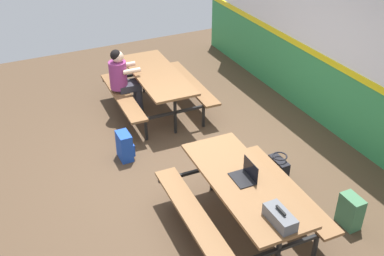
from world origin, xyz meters
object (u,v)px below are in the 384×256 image
at_px(student_nearer, 123,77).
at_px(picnic_table_right, 243,192).
at_px(satchel_spare, 125,146).
at_px(backpack_dark, 351,211).
at_px(tote_bag_bright, 278,169).
at_px(picnic_table_left, 157,82).
at_px(laptop_dark, 245,175).
at_px(toolbox_grey, 280,217).

bearing_deg(student_nearer, picnic_table_right, 6.07).
bearing_deg(satchel_spare, backpack_dark, 38.57).
bearing_deg(tote_bag_bright, satchel_spare, -129.41).
xyz_separation_m(picnic_table_left, tote_bag_bright, (2.60, 0.77, -0.38)).
distance_m(student_nearer, satchel_spare, 1.49).
xyz_separation_m(student_nearer, tote_bag_bright, (2.79, 1.32, -0.51)).
xyz_separation_m(student_nearer, laptop_dark, (3.35, 0.40, 0.08)).
distance_m(student_nearer, laptop_dark, 3.38).
xyz_separation_m(picnic_table_right, toolbox_grey, (0.76, -0.02, 0.23)).
bearing_deg(toolbox_grey, picnic_table_left, 176.90).
height_order(tote_bag_bright, satchel_spare, satchel_spare).
bearing_deg(satchel_spare, picnic_table_left, 138.74).
xyz_separation_m(student_nearer, satchel_spare, (1.34, -0.45, -0.49)).
relative_size(picnic_table_right, toolbox_grey, 5.01).
bearing_deg(picnic_table_left, picnic_table_right, -3.44).
bearing_deg(tote_bag_bright, laptop_dark, -58.71).
height_order(backpack_dark, satchel_spare, same).
relative_size(laptop_dark, satchel_spare, 0.74).
relative_size(toolbox_grey, tote_bag_bright, 0.93).
xyz_separation_m(laptop_dark, satchel_spare, (-2.02, -0.85, -0.57)).
xyz_separation_m(picnic_table_left, backpack_dark, (3.73, 1.06, -0.36)).
distance_m(picnic_table_right, satchel_spare, 2.23).
distance_m(picnic_table_left, laptop_dark, 3.17).
xyz_separation_m(picnic_table_right, laptop_dark, (-0.03, 0.04, 0.21)).
height_order(picnic_table_right, student_nearer, student_nearer).
distance_m(backpack_dark, satchel_spare, 3.31).
bearing_deg(satchel_spare, laptop_dark, 22.78).
xyz_separation_m(picnic_table_right, tote_bag_bright, (-0.59, 0.96, -0.38)).
xyz_separation_m(picnic_table_left, satchel_spare, (1.14, -1.00, -0.36)).
bearing_deg(picnic_table_left, toolbox_grey, -3.10).
height_order(picnic_table_right, backpack_dark, picnic_table_right).
xyz_separation_m(laptop_dark, backpack_dark, (0.57, 1.22, -0.57)).
bearing_deg(student_nearer, picnic_table_left, 70.58).
bearing_deg(backpack_dark, tote_bag_bright, -165.49).
bearing_deg(laptop_dark, picnic_table_left, 177.23).
height_order(toolbox_grey, satchel_spare, toolbox_grey).
height_order(picnic_table_right, laptop_dark, laptop_dark).
bearing_deg(picnic_table_right, backpack_dark, 66.58).
xyz_separation_m(picnic_table_right, student_nearer, (-3.38, -0.36, 0.13)).
relative_size(laptop_dark, tote_bag_bright, 0.76).
height_order(toolbox_grey, backpack_dark, toolbox_grey).
distance_m(tote_bag_bright, satchel_spare, 2.29).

